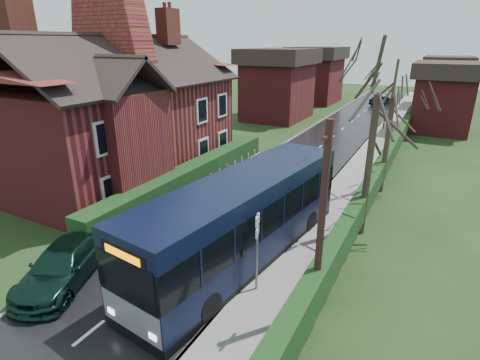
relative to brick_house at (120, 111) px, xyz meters
The scene contains 18 objects.
ground 10.87m from the brick_house, 28.67° to the right, with size 140.00×140.00×0.00m, color #2A451D.
road 11.07m from the brick_house, 30.89° to the left, with size 6.00×100.00×0.02m, color black.
pavement 14.64m from the brick_house, 21.92° to the left, with size 2.50×100.00×0.14m, color slate.
kerb_right 13.59m from the brick_house, 23.91° to the left, with size 0.12×100.00×0.14m, color gray.
kerb_left 8.85m from the brick_house, 42.59° to the left, with size 0.12×100.00×0.10m, color gray.
front_hedge 6.02m from the brick_house, ahead, with size 1.20×16.00×1.60m, color black.
picket_fence 6.83m from the brick_house, ahead, with size 0.10×16.00×0.90m, color gray, non-canonical shape.
right_wall_hedge 15.80m from the brick_house, 19.77° to the left, with size 0.60×50.00×1.80m.
brick_house is the anchor object (origin of this frame).
bus 12.23m from the brick_house, 23.78° to the right, with size 4.04×11.67×3.47m.
car_silver 7.90m from the brick_house, ahead, with size 1.71×4.24×1.44m, color silver.
car_green 11.56m from the brick_house, 57.82° to the right, with size 1.92×4.73×1.37m, color black.
car_distant 39.99m from the brick_house, 75.64° to the left, with size 1.40×4.00×1.32m, color black.
bus_stop_sign 14.19m from the brick_house, 28.00° to the right, with size 0.19×0.46×3.04m.
telegraph_pole 16.10m from the brick_house, 25.21° to the right, with size 0.22×0.83×6.42m.
tree_right_near 14.93m from the brick_house, ahead, with size 4.18×4.18×9.03m.
tree_right_far 15.79m from the brick_house, 20.35° to the left, with size 4.08×4.08×7.88m.
tree_house_side 5.72m from the brick_house, 88.93° to the left, with size 3.95×3.95×8.98m.
Camera 1 is at (8.28, -11.82, 8.33)m, focal length 28.00 mm.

